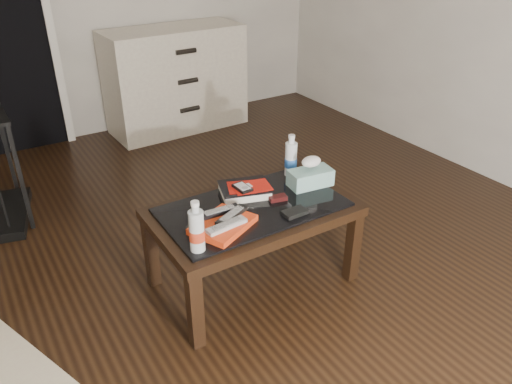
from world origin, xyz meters
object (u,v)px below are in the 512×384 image
at_px(dresser, 176,80).
at_px(water_bottle_left, 196,226).
at_px(water_bottle_right, 291,155).
at_px(tissue_box, 310,178).
at_px(textbook, 245,190).
at_px(coffee_table, 253,217).

bearing_deg(dresser, water_bottle_left, -114.09).
height_order(water_bottle_right, tissue_box, water_bottle_right).
bearing_deg(dresser, tissue_box, -97.76).
bearing_deg(textbook, tissue_box, 0.67).
bearing_deg(tissue_box, dresser, 91.44).
bearing_deg(dresser, water_bottle_right, -98.63).
distance_m(coffee_table, tissue_box, 0.39).
bearing_deg(water_bottle_left, water_bottle_right, 26.18).
height_order(textbook, water_bottle_right, water_bottle_right).
relative_size(textbook, water_bottle_left, 1.05).
bearing_deg(water_bottle_left, textbook, 36.67).
bearing_deg(water_bottle_right, tissue_box, -84.06).
bearing_deg(coffee_table, tissue_box, 3.84).
bearing_deg(tissue_box, water_bottle_right, 103.02).
relative_size(water_bottle_left, tissue_box, 1.03).
distance_m(textbook, water_bottle_left, 0.54).
relative_size(dresser, tissue_box, 5.29).
bearing_deg(tissue_box, water_bottle_left, -157.44).
height_order(dresser, water_bottle_right, dresser).
distance_m(coffee_table, water_bottle_left, 0.47).
bearing_deg(dresser, textbook, -106.95).
relative_size(water_bottle_right, tissue_box, 1.03).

